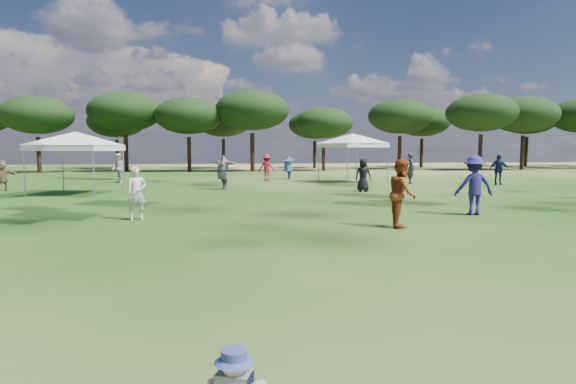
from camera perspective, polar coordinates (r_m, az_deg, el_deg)
The scene contains 4 objects.
tree_line at distance 48.60m, azimuth -5.64°, elevation 9.02°, with size 108.78×17.63×7.77m.
tent_left at distance 23.55m, azimuth -23.86°, elevation 6.25°, with size 6.27×6.27×3.10m.
tent_right at distance 29.87m, azimuth 7.67°, elevation 6.65°, with size 6.05×6.05×3.29m.
festival_crowd at distance 22.81m, azimuth -4.75°, elevation 2.14°, with size 28.25×22.57×1.82m.
Camera 1 is at (-0.82, -0.96, 1.97)m, focal length 30.00 mm.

